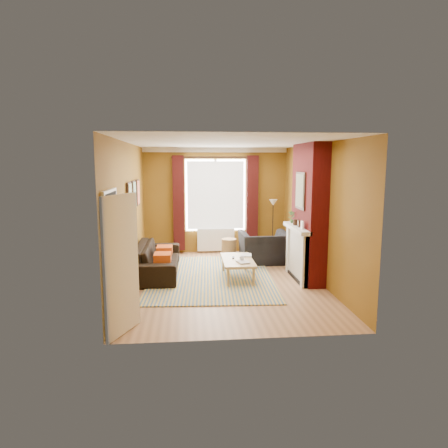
{
  "coord_description": "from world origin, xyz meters",
  "views": [
    {
      "loc": [
        -0.76,
        -7.91,
        2.42
      ],
      "look_at": [
        0.0,
        0.25,
        1.15
      ],
      "focal_mm": 32.0,
      "sensor_mm": 36.0,
      "label": 1
    }
  ],
  "objects_px": {
    "floor_lamp": "(273,211)",
    "armchair": "(264,248)",
    "wicker_stool": "(229,248)",
    "coffee_table": "(238,261)",
    "sofa": "(158,259)"
  },
  "relations": [
    {
      "from": "floor_lamp",
      "to": "armchair",
      "type": "bearing_deg",
      "value": -112.75
    },
    {
      "from": "armchair",
      "to": "floor_lamp",
      "type": "xyz_separation_m",
      "value": [
        0.41,
        0.97,
        0.77
      ]
    },
    {
      "from": "armchair",
      "to": "wicker_stool",
      "type": "relative_size",
      "value": 2.39
    },
    {
      "from": "coffee_table",
      "to": "floor_lamp",
      "type": "bearing_deg",
      "value": 61.84
    },
    {
      "from": "wicker_stool",
      "to": "floor_lamp",
      "type": "xyz_separation_m",
      "value": [
        1.21,
        0.35,
        0.9
      ]
    },
    {
      "from": "sofa",
      "to": "wicker_stool",
      "type": "bearing_deg",
      "value": -50.57
    },
    {
      "from": "armchair",
      "to": "wicker_stool",
      "type": "bearing_deg",
      "value": -39.94
    },
    {
      "from": "armchair",
      "to": "coffee_table",
      "type": "distance_m",
      "value": 1.52
    },
    {
      "from": "coffee_table",
      "to": "wicker_stool",
      "type": "relative_size",
      "value": 2.62
    },
    {
      "from": "wicker_stool",
      "to": "floor_lamp",
      "type": "bearing_deg",
      "value": 16.0
    },
    {
      "from": "armchair",
      "to": "wicker_stool",
      "type": "distance_m",
      "value": 1.02
    },
    {
      "from": "coffee_table",
      "to": "floor_lamp",
      "type": "height_order",
      "value": "floor_lamp"
    },
    {
      "from": "wicker_stool",
      "to": "armchair",
      "type": "bearing_deg",
      "value": -37.97
    },
    {
      "from": "armchair",
      "to": "floor_lamp",
      "type": "height_order",
      "value": "floor_lamp"
    },
    {
      "from": "sofa",
      "to": "coffee_table",
      "type": "bearing_deg",
      "value": -106.54
    }
  ]
}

